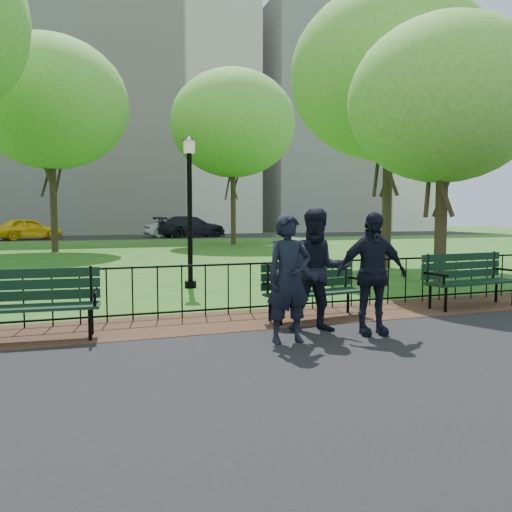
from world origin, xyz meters
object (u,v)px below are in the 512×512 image
object	(u,v)px
person_left	(289,279)
sedan_dark	(191,227)
lamppost	(190,206)
tree_far_c	(50,103)
tree_far_e	(233,124)
tree_mid_e	(390,75)
taxi	(28,229)
person_mid	(318,270)
park_bench_left_a	(28,296)
park_bench_main	(302,283)
tree_near_e	(444,101)
park_bench_right_a	(468,274)
person_right	(372,273)
sedan_silver	(171,229)

from	to	relation	value
person_left	sedan_dark	world-z (taller)	person_left
lamppost	tree_far_c	xyz separation A→B (m)	(-3.65, 13.87, 4.99)
tree_far_c	tree_far_e	xyz separation A→B (m)	(9.69, 2.81, 0.11)
tree_mid_e	taxi	distance (m)	28.57
lamppost	person_mid	world-z (taller)	lamppost
park_bench_left_a	tree_far_e	size ratio (longest dim) A/B	0.19
park_bench_main	tree_near_e	bearing A→B (deg)	21.30
tree_far_e	person_left	bearing A→B (deg)	-104.76
park_bench_left_a	lamppost	bearing A→B (deg)	57.78
tree_far_e	park_bench_right_a	bearing A→B (deg)	-94.50
person_left	person_right	xyz separation A→B (m)	(1.30, 0.04, 0.02)
park_bench_left_a	person_left	distance (m)	3.57
tree_mid_e	sedan_dark	distance (m)	25.96
park_bench_main	park_bench_left_a	world-z (taller)	park_bench_left_a
person_mid	taxi	size ratio (longest dim) A/B	0.39
park_bench_main	taxi	distance (m)	32.37
sedan_dark	person_mid	bearing A→B (deg)	157.17
lamppost	sedan_dark	xyz separation A→B (m)	(5.85, 27.88, -1.10)
taxi	sedan_dark	distance (m)	11.93
person_mid	sedan_dark	distance (m)	33.36
park_bench_main	person_right	world-z (taller)	person_right
tree_far_e	taxi	size ratio (longest dim) A/B	2.21
tree_far_c	sedan_silver	world-z (taller)	tree_far_c
tree_near_e	taxi	distance (m)	31.46
taxi	sedan_dark	size ratio (longest dim) A/B	0.80
person_mid	tree_far_e	bearing A→B (deg)	91.91
person_mid	tree_mid_e	bearing A→B (deg)	65.95
park_bench_left_a	park_bench_right_a	xyz separation A→B (m)	(7.52, 0.05, 0.01)
park_bench_left_a	taxi	size ratio (longest dim) A/B	0.42
tree_far_c	person_right	bearing A→B (deg)	-75.13
tree_far_e	sedan_dark	size ratio (longest dim) A/B	1.77
lamppost	person_left	bearing A→B (deg)	-88.05
tree_near_e	tree_far_c	size ratio (longest dim) A/B	0.64
park_bench_right_a	taxi	bearing A→B (deg)	104.22
park_bench_main	person_mid	size ratio (longest dim) A/B	1.02
tree_near_e	person_right	xyz separation A→B (m)	(-4.41, -3.92, -3.57)
park_bench_left_a	tree_near_e	distance (m)	10.16
park_bench_right_a	person_left	world-z (taller)	person_left
person_left	sedan_silver	xyz separation A→B (m)	(4.06, 33.64, -0.19)
tree_mid_e	sedan_silver	xyz separation A→B (m)	(-2.85, 25.59, -5.54)
tree_mid_e	sedan_silver	size ratio (longest dim) A/B	2.21
person_mid	person_right	xyz separation A→B (m)	(0.65, -0.39, -0.03)
taxi	person_right	bearing A→B (deg)	169.24
tree_far_e	tree_near_e	bearing A→B (deg)	-90.45
park_bench_left_a	sedan_silver	xyz separation A→B (m)	(7.37, 32.33, 0.07)
sedan_dark	park_bench_right_a	bearing A→B (deg)	163.22
park_bench_main	tree_far_e	size ratio (longest dim) A/B	0.18
taxi	sedan_silver	world-z (taller)	taxi
lamppost	taxi	world-z (taller)	lamppost
tree_mid_e	sedan_dark	size ratio (longest dim) A/B	1.56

